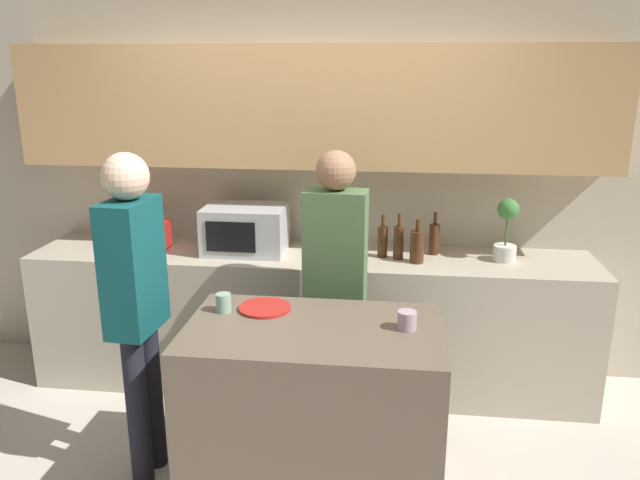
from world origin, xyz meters
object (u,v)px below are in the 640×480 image
Objects in this scene: bottle_0 at (383,241)px; plate_on_island at (265,308)px; bottle_2 at (417,246)px; bottle_3 at (434,238)px; cup_0 at (224,303)px; cup_1 at (407,320)px; bottle_1 at (399,242)px; toaster at (149,235)px; potted_plant at (506,230)px; person_left at (335,270)px; person_center at (135,293)px; microwave at (246,229)px.

plate_on_island is at bearing -120.05° from bottle_0.
bottle_2 reaches higher than bottle_3.
cup_0 is 1.04× the size of cup_1.
bottle_1 reaches higher than cup_0.
bottle_0 is 1.13m from cup_1.
cup_1 is (0.89, -0.10, -0.00)m from cup_0.
bottle_0 reaches higher than toaster.
potted_plant is 0.45m from bottle_3.
bottle_0 is 1.00× the size of bottle_3.
person_center reaches higher than person_left.
person_left is 0.97× the size of person_center.
potted_plant is 1.14m from person_left.
bottle_0 is at bearing -163.55° from bottle_3.
potted_plant is 2.22m from person_center.
person_left reaches higher than bottle_2.
bottle_0 is at bearing -179.43° from potted_plant.
potted_plant is 4.25× the size of cup_0.
person_left is (-0.39, 0.60, 0.03)m from cup_1.
bottle_0 is at bearing 53.53° from cup_0.
plate_on_island is 2.92× the size of cup_1.
person_center is at bearing -137.14° from bottle_0.
toaster is at bearing -157.29° from person_center.
plate_on_island is (-0.66, -0.93, -0.10)m from bottle_1.
toaster is 0.66× the size of potted_plant.
microwave is 1.79× the size of bottle_1.
person_center is at bearing -141.68° from bottle_3.
microwave is at bearing -36.20° from person_left.
bottle_2 is 1.34m from cup_0.
cup_1 is at bearing -12.52° from plate_on_island.
potted_plant is 0.56m from bottle_2.
plate_on_island is (-0.56, -0.96, -0.09)m from bottle_0.
bottle_2 is at bearing 48.50° from plate_on_island.
person_center is (0.37, -1.09, 0.02)m from toaster.
cup_0 is at bearing -52.36° from toaster.
potted_plant is at bearing 3.49° from bottle_1.
person_left reaches higher than bottle_1.
bottle_1 reaches higher than toaster.
microwave is at bearing 169.27° from person_center.
microwave is at bearing -175.73° from bottle_3.
potted_plant is at bearing 0.05° from microwave.
person_center reaches higher than bottle_1.
cup_0 is at bearing -126.47° from bottle_0.
person_center is at bearing -150.40° from potted_plant.
toaster is 0.95× the size of bottle_0.
bottle_3 is 1.55m from cup_0.
cup_1 is at bearing 92.54° from person_center.
bottle_1 reaches higher than bottle_3.
bottle_3 is at bearing 29.69° from bottle_1.
cup_0 is (-0.97, -0.92, -0.05)m from bottle_2.
potted_plant reaches higher than plate_on_island.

